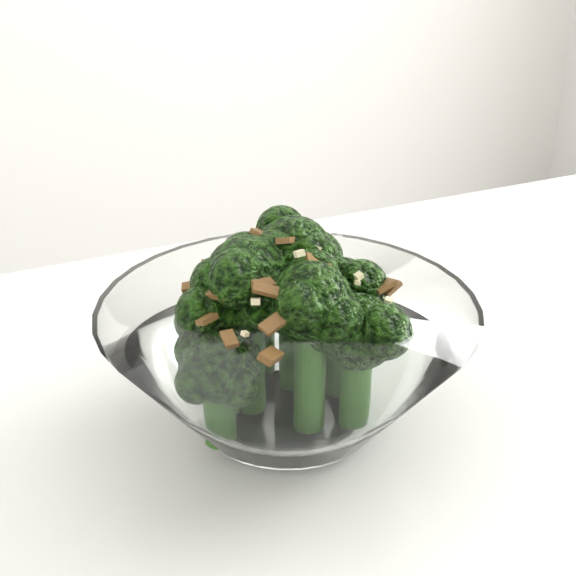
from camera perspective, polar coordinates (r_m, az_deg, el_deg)
broccoli_dish at (r=0.47m, az=-0.04°, el=-4.46°), size 0.22×0.22×0.12m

